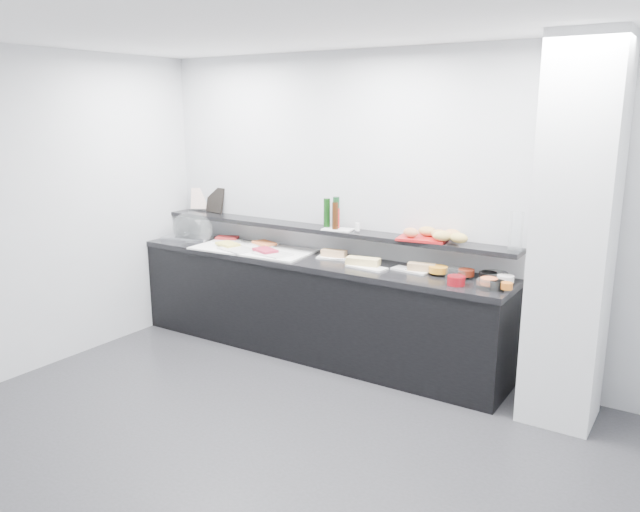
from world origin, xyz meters
The scene contains 57 objects.
ground centered at (0.00, 0.00, 0.00)m, with size 5.00×5.00×0.00m, color #2D2D30.
back_wall centered at (0.00, 2.00, 1.35)m, with size 5.00×0.02×2.70m, color #B4B7BC.
ceiling centered at (0.00, 0.00, 2.70)m, with size 5.00×5.00×0.00m, color white.
column centered at (1.50, 1.65, 1.35)m, with size 0.50×0.50×2.70m, color silver.
buffet_cabinet centered at (-0.70, 1.70, 0.42)m, with size 3.60×0.60×0.85m, color black.
counter_top centered at (-0.70, 1.70, 0.88)m, with size 3.62×0.62×0.05m, color black.
wall_shelf centered at (-0.70, 1.88, 1.13)m, with size 3.60×0.25×0.04m, color black.
cloche_base centered at (-2.20, 1.71, 0.92)m, with size 0.50×0.33×0.04m, color #B9BCC1.
cloche_dome centered at (-2.13, 1.68, 1.03)m, with size 0.49×0.32×0.34m, color silver.
linen_runner centered at (-1.34, 1.66, 0.91)m, with size 1.16×0.55×0.01m, color white.
platter_meat_a centered at (-1.76, 1.78, 0.92)m, with size 0.27×0.18×0.01m, color white.
food_meat_a centered at (-1.80, 1.83, 0.94)m, with size 0.21×0.14×0.02m, color maroon.
platter_salmon centered at (-1.36, 1.86, 0.92)m, with size 0.28×0.18×0.01m, color silver.
food_salmon centered at (-1.33, 1.82, 0.94)m, with size 0.23×0.14×0.02m, color orange.
platter_cheese centered at (-1.43, 1.53, 0.92)m, with size 0.34×0.23×0.01m, color silver.
food_cheese centered at (-1.60, 1.60, 0.94)m, with size 0.23×0.15×0.02m, color #E6D559.
platter_meat_b centered at (-1.04, 1.56, 0.92)m, with size 0.33×0.22×0.01m, color white.
food_meat_b centered at (-1.13, 1.58, 0.94)m, with size 0.23×0.15×0.02m, color maroon.
sandwich_plate_left centered at (-0.50, 1.80, 0.91)m, with size 0.35×0.15×0.01m, color white.
sandwich_food_left centered at (-0.53, 1.80, 0.94)m, with size 0.22×0.09×0.06m, color tan.
tongs_left centered at (-0.44, 1.73, 0.92)m, with size 0.01×0.01×0.16m, color silver.
sandwich_plate_mid centered at (-0.11, 1.65, 0.91)m, with size 0.34×0.15×0.01m, color white.
sandwich_food_mid centered at (-0.16, 1.68, 0.94)m, with size 0.29×0.11×0.06m, color #D7BB70.
tongs_mid centered at (-0.11, 1.66, 0.92)m, with size 0.01×0.01×0.16m, color #AFB1B6.
sandwich_plate_right centered at (0.24, 1.76, 0.91)m, with size 0.32×0.14×0.01m, color silver.
sandwich_food_right centered at (0.33, 1.77, 0.94)m, with size 0.22×0.09×0.06m, color tan.
tongs_right centered at (0.27, 1.73, 0.92)m, with size 0.01×0.01×0.16m, color #AEB2B5.
bowl_glass_fruit centered at (0.64, 1.77, 0.94)m, with size 0.19×0.19×0.07m, color white.
fill_glass_fruit centered at (0.48, 1.76, 0.95)m, with size 0.15×0.15×0.05m, color orange.
bowl_black_jam centered at (0.87, 1.80, 0.94)m, with size 0.14×0.14×0.07m, color black.
fill_black_jam centered at (0.70, 1.79, 0.95)m, with size 0.13×0.13×0.05m, color #621D0E.
bowl_glass_cream centered at (0.92, 1.83, 0.94)m, with size 0.21×0.21×0.07m, color white.
fill_glass_cream centered at (1.02, 1.78, 0.95)m, with size 0.13×0.13×0.05m, color white.
bowl_red_jam centered at (0.71, 1.56, 0.94)m, with size 0.14×0.14×0.07m, color maroon.
fill_red_jam centered at (0.71, 1.56, 0.95)m, with size 0.10×0.10×0.05m, color #540C10.
bowl_glass_salmon centered at (0.95, 1.59, 0.94)m, with size 0.18×0.18×0.07m, color white.
fill_glass_salmon centered at (0.94, 1.64, 0.95)m, with size 0.13×0.13×0.05m, color orange.
bowl_black_fruit centered at (1.01, 1.61, 0.94)m, with size 0.11×0.11×0.07m, color black.
fill_black_fruit centered at (1.09, 1.58, 0.95)m, with size 0.08×0.08×0.05m, color #C9651B.
framed_print centered at (-2.09, 1.99, 1.28)m, with size 0.24×0.02×0.26m, color black.
print_art centered at (-2.31, 1.98, 1.28)m, with size 0.17×0.00×0.22m, color beige.
condiment_tray centered at (-0.52, 1.85, 1.16)m, with size 0.27×0.16×0.01m, color white.
bottle_green_a centered at (-0.65, 1.87, 1.29)m, with size 0.06×0.06×0.26m, color #0E340E.
bottle_brown centered at (-0.53, 1.82, 1.28)m, with size 0.06×0.06×0.24m, color #321809.
bottle_green_b centered at (-0.55, 1.87, 1.30)m, with size 0.06×0.06×0.28m, color #0E3419.
bottle_hot centered at (-0.54, 1.87, 1.25)m, with size 0.04×0.04×0.18m, color red.
shaker_salt centered at (-0.34, 1.87, 1.20)m, with size 0.03×0.03×0.07m, color silver.
shaker_pepper centered at (-0.32, 1.86, 1.20)m, with size 0.03×0.03×0.07m, color white.
bread_tray centered at (0.29, 1.87, 1.16)m, with size 0.39×0.28×0.02m, color #A61114.
bread_roll_n centered at (0.30, 1.93, 1.21)m, with size 0.16×0.10×0.08m, color #B78546.
bread_roll_ne centered at (0.52, 1.94, 1.21)m, with size 0.14×0.09×0.08m, color #C5874B.
bread_roll_sw centered at (0.21, 1.81, 1.21)m, with size 0.14×0.09×0.08m, color #B87246.
bread_roll_s centered at (0.48, 1.81, 1.21)m, with size 0.15×0.10×0.08m, color tan.
bread_roll_se centered at (0.62, 1.82, 1.21)m, with size 0.15×0.10×0.08m, color gold.
bread_roll_midw centered at (0.44, 1.87, 1.21)m, with size 0.15×0.09×0.08m, color #B48345.
bread_roll_mide centered at (0.52, 1.91, 1.21)m, with size 0.15×0.10×0.08m, color #C7834C.
carafe centered at (1.05, 1.86, 1.30)m, with size 0.11×0.11×0.30m, color white.
Camera 1 is at (2.31, -2.82, 2.21)m, focal length 35.00 mm.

